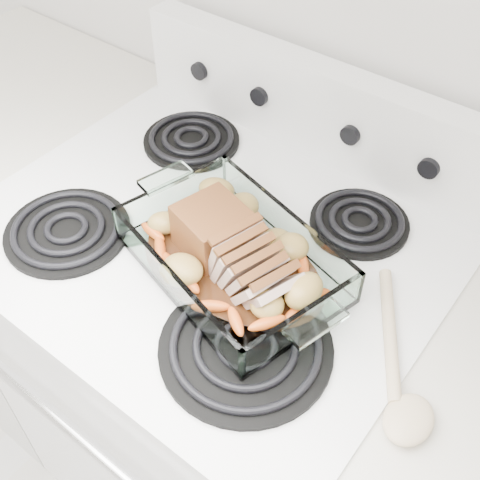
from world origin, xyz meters
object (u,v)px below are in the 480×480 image
Objects in this scene: electric_range at (221,371)px; counter_left at (32,244)px; baking_dish at (232,260)px; pork_roast at (225,245)px.

electric_range is 0.67m from counter_left.
baking_dish is at bearing -34.62° from electric_range.
counter_left is 0.90m from baking_dish.
electric_range reaches higher than counter_left.
counter_left is (-0.67, -0.00, -0.02)m from electric_range.
baking_dish is (0.08, -0.06, 0.48)m from electric_range.
counter_left is at bearing -169.38° from baking_dish.
counter_left is 2.73× the size of baking_dish.
electric_range is at bearing 117.59° from pork_roast.
electric_range reaches higher than baking_dish.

